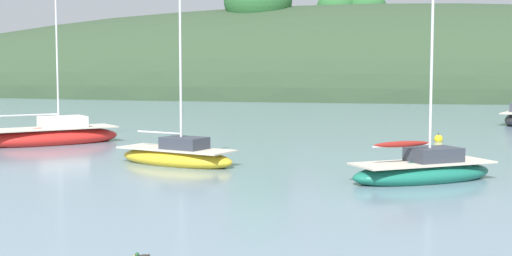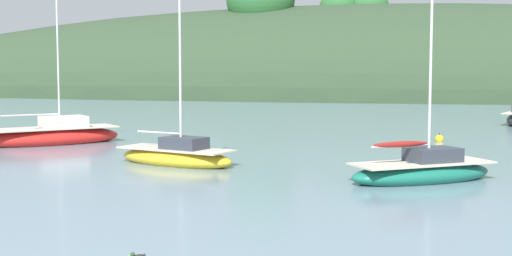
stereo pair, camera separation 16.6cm
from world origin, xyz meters
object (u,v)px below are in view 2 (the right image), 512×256
Objects in this scene: sailboat_teal_outer at (177,156)px; mooring_buoy_inner at (439,139)px; sailboat_orange_cutter at (423,171)px; sailboat_white_near at (54,136)px.

sailboat_teal_outer is 15.19m from mooring_buoy_inner.
sailboat_orange_cutter is at bearing -94.30° from mooring_buoy_inner.
sailboat_orange_cutter reaches higher than mooring_buoy_inner.
sailboat_white_near is at bearing -164.18° from mooring_buoy_inner.
mooring_buoy_inner is (0.99, 13.14, -0.22)m from sailboat_orange_cutter.
mooring_buoy_inner is (10.38, 11.08, -0.21)m from sailboat_teal_outer.
sailboat_white_near is 19.47m from sailboat_orange_cutter.
mooring_buoy_inner is at bearing 15.82° from sailboat_white_near.
sailboat_white_near is (-8.44, 5.75, 0.07)m from sailboat_teal_outer.
sailboat_white_near is 15.53× the size of mooring_buoy_inner.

